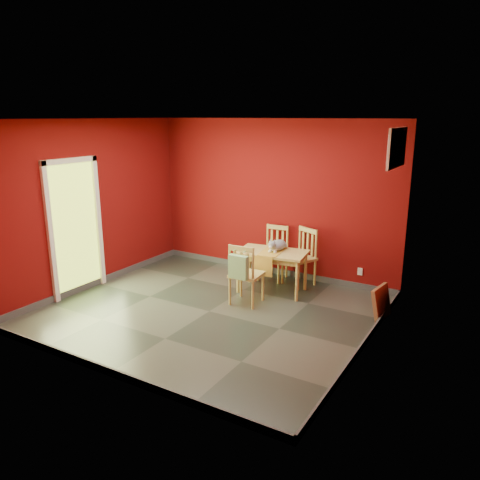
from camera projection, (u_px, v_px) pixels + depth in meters
The scene contains 13 objects.
ground at pixel (209, 311), 6.77m from camera, with size 4.50×4.50×0.00m, color #2D342D.
room_shell at pixel (209, 308), 6.76m from camera, with size 4.50×4.50×4.50m.
doorway at pixel (75, 223), 7.24m from camera, with size 0.06×1.01×2.13m.
window at pixel (397, 148), 5.90m from camera, with size 0.05×0.90×0.50m.
outlet_plate at pixel (360, 272), 7.56m from camera, with size 0.08×0.01×0.12m, color silver.
dining_table at pixel (272, 256), 7.40m from camera, with size 1.15×0.77×0.67m.
table_runner at pixel (269, 256), 7.30m from camera, with size 0.40×0.68×0.32m.
chair_far_left at pixel (274, 252), 8.03m from camera, with size 0.46×0.46×0.92m.
chair_far_right at pixel (301, 256), 7.75m from camera, with size 0.58×0.58×0.95m.
chair_near at pixel (245, 273), 6.93m from camera, with size 0.47×0.47×0.94m.
tote_bag at pixel (238, 267), 6.70m from camera, with size 0.29×0.18×0.41m.
cat at pixel (278, 243), 7.41m from camera, with size 0.24×0.46×0.23m, color slate, non-canonical shape.
picture_frame at pixel (381, 303), 6.49m from camera, with size 0.21×0.47×0.46m.
Camera 1 is at (3.57, -5.17, 2.75)m, focal length 35.00 mm.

